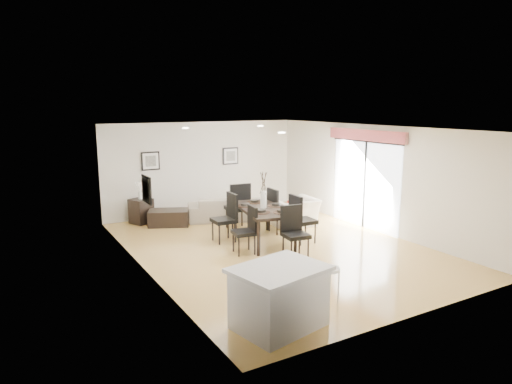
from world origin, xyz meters
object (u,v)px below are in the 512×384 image
armchair (294,212)px  dining_chair_foot (239,204)px  dining_table (263,211)px  bar_stool (328,274)px  dining_chair_enear (300,216)px  dining_chair_head (294,229)px  side_table (141,211)px  kitchen_island (279,297)px  dining_chair_wnear (248,227)px  coffee_table (169,218)px  sofa (229,208)px  dining_chair_efar (277,208)px  dining_chair_wfar (228,215)px

armchair → dining_chair_foot: (-1.48, 0.35, 0.32)m
dining_table → bar_stool: (-1.05, -3.70, -0.10)m
dining_chair_enear → dining_chair_foot: dining_chair_foot is taller
dining_table → bar_stool: size_ratio=2.88×
dining_chair_head → side_table: (-2.01, 4.41, -0.28)m
dining_chair_foot → kitchen_island: size_ratio=0.83×
dining_chair_wnear → dining_chair_head: dining_chair_head is taller
dining_table → coffee_table: dining_table is taller
sofa → armchair: (1.21, -1.42, 0.03)m
kitchen_island → dining_table: bearing=50.9°
dining_chair_efar → kitchen_island: bearing=150.7°
dining_chair_foot → bar_stool: bearing=84.8°
coffee_table → bar_stool: size_ratio=1.42×
dining_chair_efar → bar_stool: (-1.74, -4.20, 0.00)m
dining_table → dining_chair_wfar: dining_chair_wfar is taller
dining_chair_wnear → armchair: bearing=130.6°
armchair → coffee_table: armchair is taller
side_table → kitchen_island: bearing=-89.7°
sofa → dining_chair_wfar: (-0.95, -1.79, 0.31)m
dining_chair_head → kitchen_island: dining_chair_head is taller
sofa → dining_table: (-0.26, -2.29, 0.41)m
dining_chair_head → dining_chair_efar: bearing=76.0°
dining_table → dining_chair_enear: 0.86m
dining_chair_enear → kitchen_island: 4.16m
sofa → dining_chair_wfar: bearing=82.0°
dining_chair_wnear → dining_chair_efar: dining_chair_efar is taller
coffee_table → dining_chair_head: bearing=-44.4°
dining_chair_wnear → bar_stool: bearing=2.1°
dining_table → kitchen_island: 4.19m
dining_table → dining_chair_wnear: bearing=-132.3°
dining_chair_wnear → dining_chair_efar: size_ratio=0.91×
dining_chair_foot → kitchen_island: dining_chair_foot is taller
sofa → coffee_table: (-1.69, 0.27, -0.12)m
sofa → dining_chair_wnear: dining_chair_wnear is taller
sofa → dining_chair_efar: 1.86m
sofa → dining_chair_head: 3.54m
sofa → side_table: 2.42m
dining_chair_foot → side_table: 2.81m
kitchen_island → dining_chair_head: bearing=40.2°
dining_chair_head → side_table: 4.85m
dining_chair_wnear → dining_chair_foot: 1.86m
coffee_table → side_table: (-0.57, 0.62, 0.13)m
dining_chair_wnear → dining_chair_wfar: size_ratio=0.90×
dining_chair_head → dining_table: bearing=98.1°
side_table → coffee_table: bearing=-47.7°
armchair → dining_chair_efar: bearing=30.1°
sofa → dining_chair_foot: size_ratio=1.86×
dining_chair_wfar → dining_chair_wnear: bearing=1.8°
dining_table → armchair: bearing=42.4°
armchair → dining_table: 1.74m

